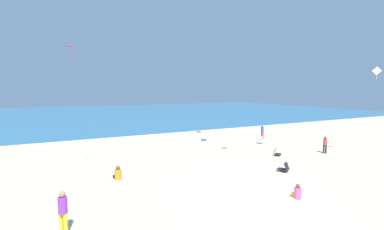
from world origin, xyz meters
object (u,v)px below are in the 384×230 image
kite_white (377,71)px  kite_magenta (70,46)px  person_2 (63,209)px  person_4 (325,144)px  person_0 (297,193)px  beach_chair_mid_beach (284,168)px  beach_chair_far_right (260,140)px  person_5 (262,131)px  person_1 (118,174)px  cooler_box (204,139)px  beach_chair_far_left (276,153)px

kite_white → kite_magenta: size_ratio=0.64×
person_2 → person_4: person_2 is taller
person_0 → person_4: person_4 is taller
beach_chair_mid_beach → person_4: (6.50, 1.97, 0.55)m
beach_chair_far_right → beach_chair_mid_beach: size_ratio=1.06×
beach_chair_mid_beach → person_5: bearing=-59.4°
person_4 → person_5: 6.80m
beach_chair_mid_beach → person_1: (-9.49, 3.23, 0.04)m
beach_chair_mid_beach → person_2: (-12.20, -1.57, 0.63)m
person_0 → person_5: 14.62m
person_1 → person_4: size_ratio=0.58×
beach_chair_far_right → person_4: person_4 is taller
cooler_box → kite_white: (8.04, -11.27, 6.29)m
beach_chair_far_left → beach_chair_mid_beach: beach_chair_mid_beach is taller
person_0 → person_1: bearing=71.2°
person_4 → beach_chair_mid_beach: bearing=160.9°
beach_chair_mid_beach → kite_magenta: bearing=9.6°
beach_chair_far_left → beach_chair_far_right: beach_chair_far_right is taller
cooler_box → kite_magenta: (-11.66, 5.90, 9.25)m
cooler_box → person_4: person_4 is taller
kite_magenta → kite_white: bearing=-41.1°
beach_chair_far_left → person_5: (3.58, 5.60, 0.62)m
person_4 → kite_white: size_ratio=1.39×
cooler_box → kite_magenta: bearing=153.2°
person_4 → person_1: bearing=139.5°
person_0 → person_4: 10.31m
beach_chair_mid_beach → person_2: size_ratio=0.53×
beach_chair_far_left → person_5: 6.68m
person_0 → person_4: bearing=-37.1°
person_0 → person_4: size_ratio=0.51×
beach_chair_mid_beach → cooler_box: beach_chair_mid_beach is taller
beach_chair_mid_beach → person_0: (-2.44, -3.13, 0.01)m
beach_chair_far_left → person_2: bearing=-110.4°
person_0 → kite_magenta: kite_magenta is taller
person_4 → beach_chair_far_left: bearing=127.7°
person_5 → beach_chair_far_left: bearing=40.7°
person_4 → kite_white: kite_white is taller
person_5 → beach_chair_mid_beach: bearing=38.6°
beach_chair_far_right → cooler_box: beach_chair_far_right is taller
person_4 → person_2: bearing=154.7°
beach_chair_far_right → person_0: 12.62m
kite_white → beach_chair_far_left: bearing=148.0°
person_0 → person_2: person_2 is taller
person_1 → kite_magenta: kite_magenta is taller
person_4 → kite_white: 6.40m
beach_chair_mid_beach → person_1: 10.02m
person_0 → person_1: (-7.05, 6.36, 0.03)m
beach_chair_far_right → person_1: bearing=-51.0°
beach_chair_far_left → person_2: (-14.67, -4.72, 0.64)m
beach_chair_far_right → person_5: 2.12m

